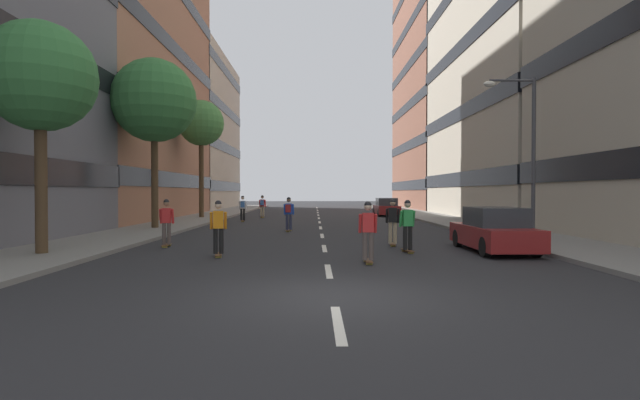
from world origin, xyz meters
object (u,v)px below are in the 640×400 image
object	(u,v)px
street_tree_far	(40,78)
skater_6	(243,207)
street_tree_mid	(201,124)
skater_3	(368,229)
streetlamp_right	(525,140)
skater_2	(218,225)
parked_car_near	(494,231)
skater_1	(393,220)
parked_car_mid	(386,208)
street_tree_near	(154,101)
skater_5	(262,205)
skater_7	(289,212)
skater_4	(166,220)
skater_0	(408,223)

from	to	relation	value
street_tree_far	skater_6	world-z (taller)	street_tree_far
street_tree_mid	skater_3	world-z (taller)	street_tree_mid
streetlamp_right	skater_2	distance (m)	12.66
street_tree_mid	streetlamp_right	size ratio (longest dim) A/B	1.35
parked_car_near	skater_6	distance (m)	20.04
parked_car_near	skater_1	size ratio (longest dim) A/B	2.47
street_tree_mid	skater_6	xyz separation A→B (m)	(3.61, -3.43, -6.14)
parked_car_mid	street_tree_mid	xyz separation A→B (m)	(-14.67, -4.58, 6.45)
street_tree_near	streetlamp_right	bearing A→B (deg)	-20.79
skater_3	streetlamp_right	bearing A→B (deg)	39.09
parked_car_near	skater_1	bearing A→B (deg)	150.80
skater_1	skater_5	distance (m)	21.17
parked_car_mid	skater_7	bearing A→B (deg)	-114.69
skater_7	parked_car_mid	bearing A→B (deg)	65.31
parked_car_near	skater_4	distance (m)	11.75
streetlamp_right	skater_3	bearing A→B (deg)	-140.91
skater_1	skater_0	bearing A→B (deg)	-85.30
street_tree_mid	skater_7	bearing A→B (deg)	-58.37
parked_car_mid	street_tree_far	distance (m)	30.27
parked_car_near	street_tree_far	world-z (taller)	street_tree_far
parked_car_mid	skater_5	distance (m)	10.68
street_tree_near	skater_4	world-z (taller)	street_tree_near
skater_4	skater_0	bearing A→B (deg)	-11.75
skater_0	skater_2	world-z (taller)	same
skater_5	parked_car_mid	bearing A→B (deg)	16.19
street_tree_near	street_tree_far	distance (m)	10.83
skater_1	skater_5	xyz separation A→B (m)	(-7.06, 19.96, 0.03)
skater_0	skater_1	bearing A→B (deg)	94.70
parked_car_mid	skater_1	xyz separation A→B (m)	(-3.19, -22.94, 0.29)
skater_1	skater_6	size ratio (longest dim) A/B	1.00
street_tree_mid	skater_7	xyz separation A→B (m)	(7.20, -11.68, -6.14)
parked_car_mid	skater_7	world-z (taller)	skater_7
street_tree_far	skater_5	bearing A→B (deg)	79.14
skater_0	skater_7	xyz separation A→B (m)	(-4.45, 8.72, 0.03)
skater_7	skater_6	bearing A→B (deg)	113.46
skater_0	skater_6	world-z (taller)	same
skater_7	parked_car_near	bearing A→B (deg)	-48.51
skater_4	streetlamp_right	bearing A→B (deg)	5.95
skater_7	streetlamp_right	bearing A→B (deg)	-29.11
skater_5	parked_car_near	bearing A→B (deg)	-64.75
street_tree_far	skater_1	distance (m)	12.75
parked_car_mid	skater_4	size ratio (longest dim) A/B	2.47
street_tree_near	street_tree_far	world-z (taller)	street_tree_near
parked_car_near	skater_6	size ratio (longest dim) A/B	2.47
skater_2	skater_4	size ratio (longest dim) A/B	1.00
skater_2	parked_car_near	bearing A→B (deg)	7.30
skater_0	skater_7	size ratio (longest dim) A/B	1.00
skater_2	parked_car_mid	bearing A→B (deg)	70.46
skater_4	skater_5	world-z (taller)	same
skater_0	skater_2	bearing A→B (deg)	-171.56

